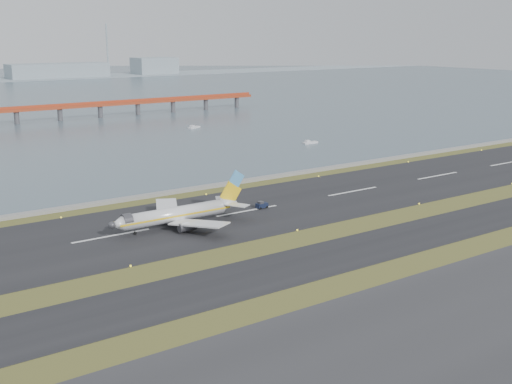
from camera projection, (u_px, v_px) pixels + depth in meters
ground at (317, 239)px, 154.70m from camera, size 1000.00×1000.00×0.00m
taxiway_strip at (351, 252)px, 145.12m from camera, size 1000.00×18.00×0.10m
runway_strip at (247, 211)px, 178.61m from camera, size 1000.00×45.00×0.10m
seawall at (194, 189)px, 202.43m from camera, size 1000.00×2.50×1.00m
red_pier at (60, 108)px, 363.39m from camera, size 260.00×5.00×10.20m
airliner at (180, 214)px, 163.51m from camera, size 38.52×32.89×12.80m
pushback_tug at (262, 205)px, 181.11m from camera, size 3.39×2.13×2.10m
workboat_near at (310, 142)px, 288.46m from camera, size 7.32×2.57×1.76m
workboat_far at (194, 127)px, 335.07m from camera, size 7.97×5.19×1.86m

